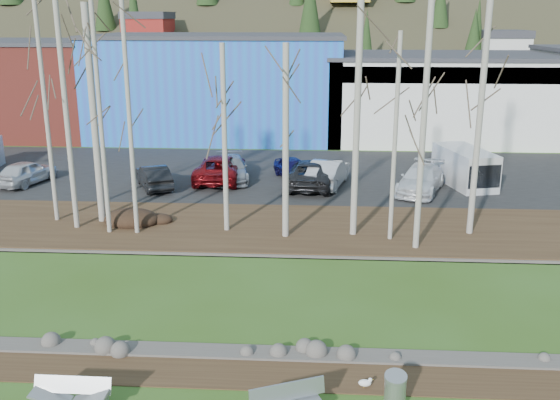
# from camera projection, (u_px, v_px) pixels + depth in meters

# --- Properties ---
(dirt_strip) EXTENTS (80.00, 1.80, 0.03)m
(dirt_strip) POSITION_uv_depth(u_px,v_px,m) (233.00, 372.00, 17.64)
(dirt_strip) COLOR #382616
(dirt_strip) RESTS_ON ground
(near_bank_rocks) EXTENTS (80.00, 0.80, 0.50)m
(near_bank_rocks) POSITION_uv_depth(u_px,v_px,m) (238.00, 354.00, 18.60)
(near_bank_rocks) COLOR #47423D
(near_bank_rocks) RESTS_ON ground
(river) EXTENTS (80.00, 8.00, 0.90)m
(river) POSITION_uv_depth(u_px,v_px,m) (252.00, 295.00, 22.52)
(river) COLOR black
(river) RESTS_ON ground
(far_bank_rocks) EXTENTS (80.00, 0.80, 0.46)m
(far_bank_rocks) POSITION_uv_depth(u_px,v_px,m) (262.00, 254.00, 26.45)
(far_bank_rocks) COLOR #47423D
(far_bank_rocks) RESTS_ON ground
(far_bank) EXTENTS (80.00, 7.00, 0.15)m
(far_bank) POSITION_uv_depth(u_px,v_px,m) (268.00, 228.00, 29.49)
(far_bank) COLOR #382616
(far_bank) RESTS_ON ground
(parking_lot) EXTENTS (80.00, 14.00, 0.14)m
(parking_lot) POSITION_uv_depth(u_px,v_px,m) (282.00, 174.00, 39.55)
(parking_lot) COLOR black
(parking_lot) RESTS_ON ground
(building_brick) EXTENTS (16.32, 12.24, 7.80)m
(building_brick) POSITION_uv_depth(u_px,v_px,m) (12.00, 87.00, 53.30)
(building_brick) COLOR #99362C
(building_brick) RESTS_ON ground
(building_blue) EXTENTS (20.40, 12.24, 8.30)m
(building_blue) POSITION_uv_depth(u_px,v_px,m) (220.00, 85.00, 52.15)
(building_blue) COLOR blue
(building_blue) RESTS_ON ground
(building_white) EXTENTS (18.36, 12.24, 6.80)m
(building_white) POSITION_uv_depth(u_px,v_px,m) (437.00, 96.00, 51.27)
(building_white) COLOR silver
(building_white) RESTS_ON ground
(bench_damaged) EXTENTS (2.01, 0.68, 0.89)m
(bench_damaged) POSITION_uv_depth(u_px,v_px,m) (71.00, 396.00, 15.76)
(bench_damaged) COLOR #A1A4A6
(bench_damaged) RESTS_ON ground
(litter_bin) EXTENTS (0.62, 0.62, 0.95)m
(litter_bin) POSITION_uv_depth(u_px,v_px,m) (395.00, 394.00, 15.80)
(litter_bin) COLOR #A1A4A6
(litter_bin) RESTS_ON ground
(seagull) EXTENTS (0.42, 0.20, 0.30)m
(seagull) POSITION_uv_depth(u_px,v_px,m) (365.00, 383.00, 16.83)
(seagull) COLOR gold
(seagull) RESTS_ON ground
(dirt_mound) EXTENTS (2.65, 1.87, 0.52)m
(dirt_mound) POSITION_uv_depth(u_px,v_px,m) (131.00, 218.00, 29.80)
(dirt_mound) COLOR black
(dirt_mound) RESTS_ON far_bank
(birch_0) EXTENTS (0.24, 0.24, 10.36)m
(birch_0) POSITION_uv_depth(u_px,v_px,m) (67.00, 117.00, 27.90)
(birch_0) COLOR #ADAB9D
(birch_0) RESTS_ON far_bank
(birch_1) EXTENTS (0.21, 0.21, 10.53)m
(birch_1) POSITION_uv_depth(u_px,v_px,m) (46.00, 112.00, 28.95)
(birch_1) COLOR #ADAB9D
(birch_1) RESTS_ON far_bank
(birch_2) EXTENTS (0.32, 0.32, 10.15)m
(birch_2) POSITION_uv_depth(u_px,v_px,m) (94.00, 117.00, 28.84)
(birch_2) COLOR #ADAB9D
(birch_2) RESTS_ON far_bank
(birch_3) EXTENTS (0.20, 0.20, 10.99)m
(birch_3) POSITION_uv_depth(u_px,v_px,m) (100.00, 113.00, 27.17)
(birch_3) COLOR #ADAB9D
(birch_3) RESTS_ON far_bank
(birch_4) EXTENTS (0.28, 0.28, 8.49)m
(birch_4) POSITION_uv_depth(u_px,v_px,m) (286.00, 143.00, 26.98)
(birch_4) COLOR #ADAB9D
(birch_4) RESTS_ON far_bank
(birch_5) EXTENTS (0.23, 0.23, 8.45)m
(birch_5) POSITION_uv_depth(u_px,v_px,m) (225.00, 140.00, 27.81)
(birch_5) COLOR #ADAB9D
(birch_5) RESTS_ON far_bank
(birch_6) EXTENTS (0.19, 0.19, 8.98)m
(birch_6) POSITION_uv_depth(u_px,v_px,m) (395.00, 139.00, 26.55)
(birch_6) COLOR #ADAB9D
(birch_6) RESTS_ON far_bank
(birch_7) EXTENTS (0.29, 0.29, 11.21)m
(birch_7) POSITION_uv_depth(u_px,v_px,m) (357.00, 111.00, 26.85)
(birch_7) COLOR #ADAB9D
(birch_7) RESTS_ON far_bank
(birch_8) EXTENTS (0.25, 0.25, 10.40)m
(birch_8) POSITION_uv_depth(u_px,v_px,m) (423.00, 127.00, 25.32)
(birch_8) COLOR #ADAB9D
(birch_8) RESTS_ON far_bank
(birch_9) EXTENTS (0.28, 0.28, 12.79)m
(birch_9) POSITION_uv_depth(u_px,v_px,m) (482.00, 92.00, 26.75)
(birch_9) COLOR #ADAB9D
(birch_9) RESTS_ON far_bank
(birch_10) EXTENTS (0.20, 0.20, 10.99)m
(birch_10) POSITION_uv_depth(u_px,v_px,m) (129.00, 113.00, 27.09)
(birch_10) COLOR #ADAB9D
(birch_10) RESTS_ON far_bank
(car_0) EXTENTS (2.65, 4.47, 1.43)m
(car_0) POSITION_uv_depth(u_px,v_px,m) (26.00, 172.00, 36.74)
(car_0) COLOR silver
(car_0) RESTS_ON parking_lot
(car_1) EXTENTS (3.09, 4.27, 1.34)m
(car_1) POSITION_uv_depth(u_px,v_px,m) (154.00, 177.00, 35.93)
(car_1) COLOR black
(car_1) RESTS_ON parking_lot
(car_2) EXTENTS (2.61, 5.63, 1.56)m
(car_2) POSITION_uv_depth(u_px,v_px,m) (220.00, 168.00, 37.51)
(car_2) COLOR maroon
(car_2) RESTS_ON parking_lot
(car_3) EXTENTS (2.80, 5.13, 1.41)m
(car_3) POSITION_uv_depth(u_px,v_px,m) (231.00, 168.00, 37.69)
(car_3) COLOR #9C9FA4
(car_3) RESTS_ON parking_lot
(car_4) EXTENTS (2.90, 4.05, 1.28)m
(car_4) POSITION_uv_depth(u_px,v_px,m) (293.00, 168.00, 37.99)
(car_4) COLOR #110F45
(car_4) RESTS_ON parking_lot
(car_5) EXTENTS (2.76, 5.11, 1.60)m
(car_5) POSITION_uv_depth(u_px,v_px,m) (328.00, 173.00, 36.30)
(car_5) COLOR silver
(car_5) RESTS_ON parking_lot
(car_6) EXTENTS (3.15, 5.90, 1.58)m
(car_6) POSITION_uv_depth(u_px,v_px,m) (311.00, 173.00, 36.23)
(car_6) COLOR #242426
(car_6) RESTS_ON parking_lot
(car_7) EXTENTS (3.68, 5.48, 1.47)m
(car_7) POSITION_uv_depth(u_px,v_px,m) (421.00, 179.00, 35.07)
(car_7) COLOR white
(car_7) RESTS_ON parking_lot
(van_white) EXTENTS (3.13, 5.17, 2.11)m
(van_white) POSITION_uv_depth(u_px,v_px,m) (466.00, 168.00, 36.37)
(van_white) COLOR white
(van_white) RESTS_ON parking_lot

